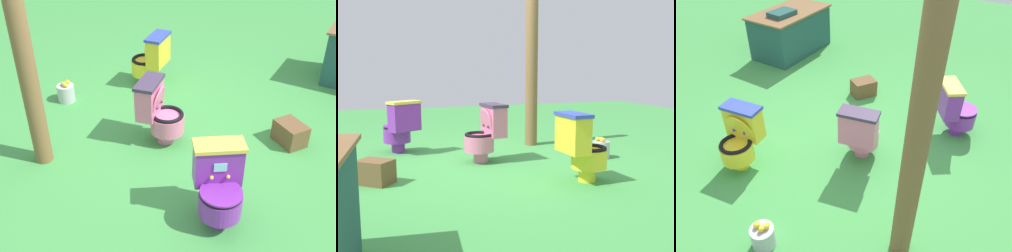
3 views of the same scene
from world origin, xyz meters
TOP-DOWN VIEW (x-y plane):
  - ground at (0.00, 0.00)m, footprint 14.00×14.00m
  - toilet_purple at (0.81, -1.00)m, footprint 0.59×0.62m
  - toilet_pink at (-0.16, -0.12)m, footprint 0.53×0.45m
  - toilet_yellow at (-0.82, 1.06)m, footprint 0.51×0.44m
  - wooden_post at (-1.12, -0.94)m, footprint 0.18×0.18m
  - small_crate at (1.19, 0.41)m, footprint 0.42×0.41m
  - lemon_bucket at (-1.63, 0.19)m, footprint 0.22×0.22m

SIDE VIEW (x-z plane):
  - ground at x=0.00m, z-range 0.00..0.00m
  - lemon_bucket at x=-1.63m, z-range -0.02..0.26m
  - small_crate at x=1.19m, z-range 0.00..0.25m
  - toilet_purple at x=0.81m, z-range 0.01..0.73m
  - toilet_pink at x=-0.16m, z-range 0.01..0.74m
  - toilet_yellow at x=-0.82m, z-range 0.01..0.74m
  - wooden_post at x=-1.12m, z-range 0.00..2.25m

